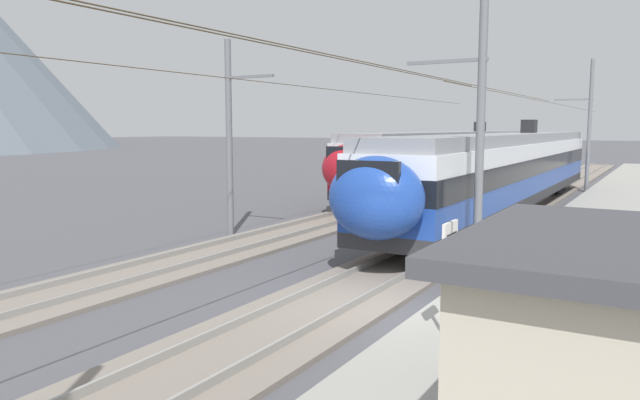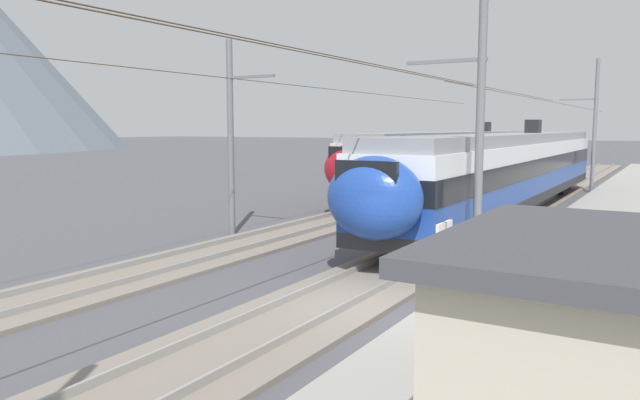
{
  "view_description": "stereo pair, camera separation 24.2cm",
  "coord_description": "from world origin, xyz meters",
  "views": [
    {
      "loc": [
        -12.08,
        -5.38,
        4.13
      ],
      "look_at": [
        4.46,
        4.26,
        1.83
      ],
      "focal_mm": 33.91,
      "sensor_mm": 36.0,
      "label": 1
    },
    {
      "loc": [
        -11.96,
        -5.59,
        4.13
      ],
      "look_at": [
        4.46,
        4.26,
        1.83
      ],
      "focal_mm": 33.91,
      "sensor_mm": 36.0,
      "label": 2
    }
  ],
  "objects": [
    {
      "name": "potted_plant_by_shelter",
      "position": [
        1.15,
        -2.44,
        0.76
      ],
      "size": [
        0.48,
        0.48,
        0.77
      ],
      "color": "brown",
      "rests_on": "platform_slab"
    },
    {
      "name": "train_far_track",
      "position": [
        28.24,
        7.28,
        2.23
      ],
      "size": [
        33.56,
        2.89,
        4.27
      ],
      "color": "#2D2D30",
      "rests_on": "track_far"
    },
    {
      "name": "catenary_mast_east",
      "position": [
        30.03,
        -0.58,
        4.36
      ],
      "size": [
        44.81,
        2.36,
        8.42
      ],
      "color": "slate",
      "rests_on": "ground"
    },
    {
      "name": "platform_shelter",
      "position": [
        -6.34,
        -5.04,
        1.79
      ],
      "size": [
        3.54,
        2.53,
        2.89
      ],
      "color": "#B7AD99",
      "rests_on": "platform_slab"
    },
    {
      "name": "passenger_walking",
      "position": [
        -3.42,
        -2.93,
        1.26
      ],
      "size": [
        0.53,
        0.22,
        1.69
      ],
      "color": "#383842",
      "rests_on": "platform_slab"
    },
    {
      "name": "catenary_mast_mid",
      "position": [
        4.79,
        -0.56,
        4.03
      ],
      "size": [
        44.81,
        2.36,
        7.66
      ],
      "color": "slate",
      "rests_on": "ground"
    },
    {
      "name": "ground_plane",
      "position": [
        0.0,
        0.0,
        0.0
      ],
      "size": [
        400.0,
        400.0,
        0.0
      ],
      "primitive_type": "plane",
      "color": "#4C4C51"
    },
    {
      "name": "catenary_mast_far_side",
      "position": [
        6.07,
        9.04,
        3.92
      ],
      "size": [
        44.81,
        2.21,
        7.4
      ],
      "color": "slate",
      "rests_on": "ground"
    },
    {
      "name": "handbag_beside_passenger",
      "position": [
        -2.56,
        -3.07,
        0.48
      ],
      "size": [
        0.32,
        0.18,
        0.44
      ],
      "color": "#472D1E",
      "rests_on": "platform_slab"
    },
    {
      "name": "train_near_platform",
      "position": [
        16.78,
        1.34,
        2.23
      ],
      "size": [
        30.33,
        2.97,
        4.27
      ],
      "color": "#2D2D30",
      "rests_on": "track_near"
    },
    {
      "name": "platform_slab",
      "position": [
        0.0,
        -4.68,
        0.16
      ],
      "size": [
        120.0,
        7.37,
        0.32
      ],
      "primitive_type": "cube",
      "color": "gray",
      "rests_on": "ground"
    },
    {
      "name": "track_far",
      "position": [
        0.0,
        7.28,
        0.07
      ],
      "size": [
        120.0,
        3.0,
        0.28
      ],
      "color": "slate",
      "rests_on": "ground"
    },
    {
      "name": "potted_plant_platform_edge",
      "position": [
        0.94,
        -2.06,
        0.79
      ],
      "size": [
        0.63,
        0.63,
        0.85
      ],
      "color": "brown",
      "rests_on": "platform_slab"
    },
    {
      "name": "platform_sign",
      "position": [
        -1.89,
        -2.09,
        1.91
      ],
      "size": [
        0.7,
        0.08,
        2.17
      ],
      "color": "#59595B",
      "rests_on": "platform_slab"
    },
    {
      "name": "track_near",
      "position": [
        0.0,
        1.34,
        0.07
      ],
      "size": [
        120.0,
        3.0,
        0.28
      ],
      "color": "slate",
      "rests_on": "ground"
    }
  ]
}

